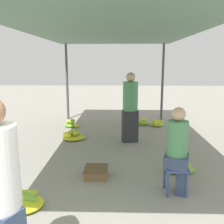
# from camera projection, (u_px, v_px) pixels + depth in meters

# --- Properties ---
(canopy_post_back_left) EXTENTS (0.08, 0.08, 2.57)m
(canopy_post_back_left) POSITION_uv_depth(u_px,v_px,m) (67.00, 82.00, 8.52)
(canopy_post_back_left) COLOR #4C4C51
(canopy_post_back_left) RESTS_ON ground
(canopy_post_back_right) EXTENTS (0.08, 0.08, 2.57)m
(canopy_post_back_right) POSITION_uv_depth(u_px,v_px,m) (162.00, 83.00, 8.43)
(canopy_post_back_right) COLOR #4C4C51
(canopy_post_back_right) RESTS_ON ground
(canopy_tarp) EXTENTS (3.65, 7.26, 0.04)m
(canopy_tarp) POSITION_uv_depth(u_px,v_px,m) (112.00, 29.00, 4.85)
(canopy_tarp) COLOR #567A60
(canopy_tarp) RESTS_ON canopy_post_front_left
(stool) EXTENTS (0.34, 0.34, 0.43)m
(stool) POSITION_uv_depth(u_px,v_px,m) (176.00, 172.00, 3.74)
(stool) COLOR #384C84
(stool) RESTS_ON ground
(vendor_seated) EXTENTS (0.43, 0.43, 1.33)m
(vendor_seated) POSITION_uv_depth(u_px,v_px,m) (178.00, 149.00, 3.68)
(vendor_seated) COLOR #384766
(vendor_seated) RESTS_ON ground
(banana_pile_left_0) EXTENTS (0.64, 0.58, 0.18)m
(banana_pile_left_0) POSITION_uv_depth(u_px,v_px,m) (21.00, 201.00, 3.46)
(banana_pile_left_0) COLOR #B5CD2C
(banana_pile_left_0) RESTS_ON ground
(banana_pile_left_1) EXTENTS (0.52, 0.46, 0.25)m
(banana_pile_left_1) POSITION_uv_depth(u_px,v_px,m) (72.00, 124.00, 7.69)
(banana_pile_left_1) COLOR #96C031
(banana_pile_left_1) RESTS_ON ground
(banana_pile_left_2) EXTENTS (0.61, 0.58, 0.25)m
(banana_pile_left_2) POSITION_uv_depth(u_px,v_px,m) (73.00, 136.00, 6.45)
(banana_pile_left_2) COLOR #C1D22A
(banana_pile_left_2) RESTS_ON ground
(banana_pile_right_0) EXTENTS (0.64, 0.41, 0.19)m
(banana_pile_right_0) POSITION_uv_depth(u_px,v_px,m) (179.00, 168.00, 4.51)
(banana_pile_right_0) COLOR #81B835
(banana_pile_right_0) RESTS_ON ground
(banana_pile_right_1) EXTENTS (0.43, 0.48, 0.21)m
(banana_pile_right_1) POSITION_uv_depth(u_px,v_px,m) (157.00, 123.00, 7.76)
(banana_pile_right_1) COLOR #CCD628
(banana_pile_right_1) RESTS_ON ground
(banana_pile_right_2) EXTENTS (0.43, 0.47, 0.22)m
(banana_pile_right_2) POSITION_uv_depth(u_px,v_px,m) (142.00, 122.00, 7.90)
(banana_pile_right_2) COLOR #B7CE2B
(banana_pile_right_2) RESTS_ON ground
(crate_near) EXTENTS (0.41, 0.41, 0.16)m
(crate_near) POSITION_uv_depth(u_px,v_px,m) (96.00, 172.00, 4.34)
(crate_near) COLOR brown
(crate_near) RESTS_ON ground
(shopper_walking_mid) EXTENTS (0.43, 0.43, 1.72)m
(shopper_walking_mid) POSITION_uv_depth(u_px,v_px,m) (130.00, 107.00, 6.10)
(shopper_walking_mid) COLOR #2D2D33
(shopper_walking_mid) RESTS_ON ground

